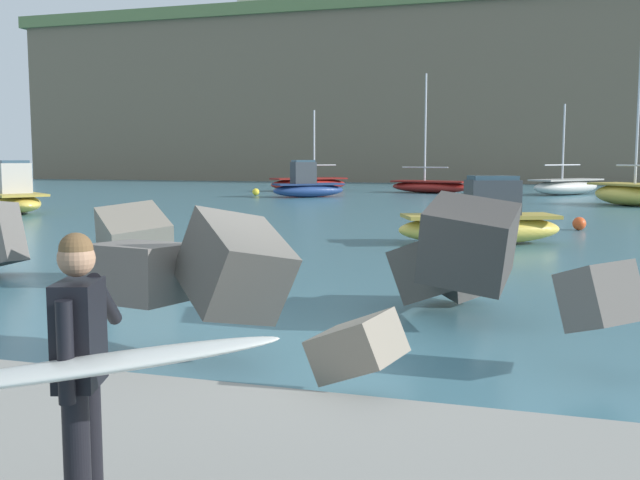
{
  "coord_description": "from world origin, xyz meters",
  "views": [
    {
      "loc": [
        3.04,
        -8.29,
        2.44
      ],
      "look_at": [
        0.25,
        0.5,
        1.4
      ],
      "focal_mm": 41.95,
      "sensor_mm": 36.0,
      "label": 1
    }
  ],
  "objects_px": {
    "boat_near_left": "(482,223)",
    "mooring_buoy_outer": "(579,224)",
    "boat_near_centre": "(11,197)",
    "boat_far_left": "(630,193)",
    "surfer_with_board": "(81,367)",
    "boat_mid_left": "(430,186)",
    "station_building_annex": "(266,19)",
    "boat_near_right": "(566,186)",
    "boat_mid_centre": "(307,186)",
    "mooring_buoy_inner": "(256,192)",
    "boat_far_centre": "(309,184)",
    "station_building_west": "(297,11)"
  },
  "relations": [
    {
      "from": "boat_far_left",
      "to": "boat_far_centre",
      "type": "relative_size",
      "value": 1.44
    },
    {
      "from": "mooring_buoy_inner",
      "to": "boat_near_left",
      "type": "bearing_deg",
      "value": -54.35
    },
    {
      "from": "boat_far_centre",
      "to": "station_building_annex",
      "type": "xyz_separation_m",
      "value": [
        -19.67,
        41.69,
        19.42
      ]
    },
    {
      "from": "boat_near_centre",
      "to": "boat_far_centre",
      "type": "distance_m",
      "value": 23.93
    },
    {
      "from": "boat_near_right",
      "to": "station_building_annex",
      "type": "xyz_separation_m",
      "value": [
        -36.96,
        41.83,
        19.38
      ]
    },
    {
      "from": "surfer_with_board",
      "to": "boat_near_right",
      "type": "distance_m",
      "value": 46.63
    },
    {
      "from": "boat_mid_centre",
      "to": "mooring_buoy_inner",
      "type": "xyz_separation_m",
      "value": [
        -3.8,
        1.12,
        -0.45
      ]
    },
    {
      "from": "surfer_with_board",
      "to": "boat_near_centre",
      "type": "xyz_separation_m",
      "value": [
        -20.2,
        23.5,
        -0.59
      ]
    },
    {
      "from": "mooring_buoy_outer",
      "to": "boat_mid_centre",
      "type": "bearing_deg",
      "value": 132.6
    },
    {
      "from": "boat_near_left",
      "to": "surfer_with_board",
      "type": "bearing_deg",
      "value": -91.67
    },
    {
      "from": "boat_near_centre",
      "to": "boat_mid_left",
      "type": "height_order",
      "value": "boat_mid_left"
    },
    {
      "from": "boat_far_left",
      "to": "station_building_annex",
      "type": "distance_m",
      "value": 68.15
    },
    {
      "from": "boat_mid_left",
      "to": "boat_mid_centre",
      "type": "height_order",
      "value": "boat_mid_left"
    },
    {
      "from": "boat_far_centre",
      "to": "station_building_west",
      "type": "height_order",
      "value": "station_building_west"
    },
    {
      "from": "station_building_annex",
      "to": "boat_near_centre",
      "type": "bearing_deg",
      "value": -78.06
    },
    {
      "from": "boat_near_left",
      "to": "boat_near_right",
      "type": "height_order",
      "value": "boat_near_right"
    },
    {
      "from": "mooring_buoy_outer",
      "to": "surfer_with_board",
      "type": "bearing_deg",
      "value": -98.09
    },
    {
      "from": "boat_near_centre",
      "to": "station_building_west",
      "type": "distance_m",
      "value": 67.23
    },
    {
      "from": "boat_near_right",
      "to": "boat_mid_centre",
      "type": "bearing_deg",
      "value": -152.69
    },
    {
      "from": "boat_near_centre",
      "to": "boat_near_right",
      "type": "xyz_separation_m",
      "value": [
        23.24,
        23.03,
        -0.14
      ]
    },
    {
      "from": "boat_far_left",
      "to": "mooring_buoy_outer",
      "type": "distance_m",
      "value": 14.18
    },
    {
      "from": "boat_mid_centre",
      "to": "mooring_buoy_outer",
      "type": "distance_m",
      "value": 22.1
    },
    {
      "from": "boat_near_right",
      "to": "boat_mid_left",
      "type": "distance_m",
      "value": 8.63
    },
    {
      "from": "mooring_buoy_outer",
      "to": "mooring_buoy_inner",
      "type": "bearing_deg",
      "value": 137.17
    },
    {
      "from": "boat_near_centre",
      "to": "boat_far_left",
      "type": "relative_size",
      "value": 0.71
    },
    {
      "from": "boat_mid_left",
      "to": "boat_far_left",
      "type": "relative_size",
      "value": 0.97
    },
    {
      "from": "boat_mid_centre",
      "to": "mooring_buoy_outer",
      "type": "bearing_deg",
      "value": -47.4
    },
    {
      "from": "boat_mid_left",
      "to": "boat_far_centre",
      "type": "distance_m",
      "value": 8.66
    },
    {
      "from": "boat_mid_centre",
      "to": "station_building_annex",
      "type": "xyz_separation_m",
      "value": [
        -22.18,
        49.46,
        19.26
      ]
    },
    {
      "from": "boat_far_left",
      "to": "boat_mid_left",
      "type": "bearing_deg",
      "value": 139.65
    },
    {
      "from": "surfer_with_board",
      "to": "boat_near_centre",
      "type": "distance_m",
      "value": 30.99
    },
    {
      "from": "boat_near_centre",
      "to": "boat_mid_centre",
      "type": "distance_m",
      "value": 17.58
    },
    {
      "from": "boat_mid_centre",
      "to": "station_building_annex",
      "type": "bearing_deg",
      "value": 114.16
    },
    {
      "from": "mooring_buoy_outer",
      "to": "station_building_annex",
      "type": "height_order",
      "value": "station_building_annex"
    },
    {
      "from": "boat_mid_left",
      "to": "mooring_buoy_outer",
      "type": "xyz_separation_m",
      "value": [
        8.81,
        -23.7,
        -0.26
      ]
    },
    {
      "from": "mooring_buoy_outer",
      "to": "station_building_annex",
      "type": "relative_size",
      "value": 0.06
    },
    {
      "from": "surfer_with_board",
      "to": "boat_near_left",
      "type": "xyz_separation_m",
      "value": [
        0.51,
        17.65,
        -0.67
      ]
    },
    {
      "from": "surfer_with_board",
      "to": "boat_near_left",
      "type": "bearing_deg",
      "value": 88.33
    },
    {
      "from": "boat_near_left",
      "to": "boat_mid_centre",
      "type": "height_order",
      "value": "boat_mid_centre"
    },
    {
      "from": "mooring_buoy_outer",
      "to": "boat_near_left",
      "type": "bearing_deg",
      "value": -118.45
    },
    {
      "from": "boat_mid_left",
      "to": "mooring_buoy_outer",
      "type": "height_order",
      "value": "boat_mid_left"
    },
    {
      "from": "boat_near_centre",
      "to": "boat_far_left",
      "type": "bearing_deg",
      "value": 26.54
    },
    {
      "from": "surfer_with_board",
      "to": "boat_mid_centre",
      "type": "relative_size",
      "value": 0.48
    },
    {
      "from": "boat_near_centre",
      "to": "mooring_buoy_inner",
      "type": "xyz_separation_m",
      "value": [
        4.66,
        16.52,
        -0.47
      ]
    },
    {
      "from": "mooring_buoy_outer",
      "to": "station_building_annex",
      "type": "bearing_deg",
      "value": 119.47
    },
    {
      "from": "boat_near_left",
      "to": "boat_mid_centre",
      "type": "bearing_deg",
      "value": 119.96
    },
    {
      "from": "boat_near_centre",
      "to": "station_building_annex",
      "type": "relative_size",
      "value": 0.84
    },
    {
      "from": "boat_near_left",
      "to": "mooring_buoy_outer",
      "type": "relative_size",
      "value": 10.95
    },
    {
      "from": "boat_mid_centre",
      "to": "station_building_annex",
      "type": "height_order",
      "value": "station_building_annex"
    },
    {
      "from": "boat_near_centre",
      "to": "mooring_buoy_outer",
      "type": "bearing_deg",
      "value": -2.1
    }
  ]
}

